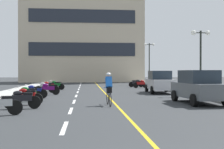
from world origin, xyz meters
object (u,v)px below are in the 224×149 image
Objects in this scene: street_lamp_mid at (201,47)px; parked_car_near at (198,87)px; street_lamp_far at (149,54)px; motorcycle_12 at (136,83)px; motorcycle_2 at (0,104)px; motorcycle_6 at (34,91)px; motorcycle_8 at (45,87)px; motorcycle_5 at (28,93)px; parked_car_mid at (160,82)px; motorcycle_11 at (141,84)px; motorcycle_9 at (48,86)px; motorcycle_10 at (56,85)px; motorcycle_7 at (48,89)px; cyclist_rider at (109,88)px; motorcycle_4 at (27,96)px; motorcycle_3 at (22,99)px.

street_lamp_mid is 6.76m from parked_car_near.
street_lamp_far reaches higher than motorcycle_12.
motorcycle_6 is (0.03, 7.62, 0.00)m from motorcycle_2.
motorcycle_8 is 1.00× the size of motorcycle_12.
street_lamp_far is 25.05m from motorcycle_5.
street_lamp_far is at bearing 50.88° from motorcycle_8.
motorcycle_11 is (-0.14, 7.52, -0.44)m from parked_car_mid.
street_lamp_mid is at bearing -14.99° from motorcycle_8.
motorcycle_9 and motorcycle_10 have the same top height.
street_lamp_far is 3.24× the size of motorcycle_6.
street_lamp_mid is 2.83× the size of motorcycle_2.
motorcycle_8 is at bearing -96.31° from motorcycle_10.
parked_car_mid is 9.81m from motorcycle_9.
motorcycle_11 is (9.22, 6.67, 0.00)m from motorcycle_8.
cyclist_rider is (3.98, -7.18, 0.41)m from motorcycle_7.
parked_car_mid is 12.10m from motorcycle_4.
motorcycle_9 is (-0.33, 12.52, 0.00)m from motorcycle_3.
motorcycle_10 and motorcycle_12 have the same top height.
street_lamp_mid is 2.82× the size of motorcycle_11.
motorcycle_2 and motorcycle_9 have the same top height.
motorcycle_9 and motorcycle_11 have the same top height.
motorcycle_9 is (0.01, 2.07, 0.00)m from motorcycle_8.
motorcycle_12 is (-2.88, -6.27, -3.64)m from street_lamp_far.
motorcycle_6 is 2.81m from motorcycle_7.
motorcycle_4 is at bearing -88.92° from motorcycle_9.
motorcycle_4 is 6.58m from motorcycle_7.
motorcycle_5 is 0.98× the size of motorcycle_11.
motorcycle_3 is 3.43m from motorcycle_5.
motorcycle_4 is (-11.68, -5.57, -3.14)m from street_lamp_mid.
street_lamp_far reaches higher than motorcycle_4.
parked_car_near is 2.41× the size of cyclist_rider.
motorcycle_8 is 1.00× the size of motorcycle_9.
motorcycle_5 is (0.04, 5.51, 0.00)m from motorcycle_2.
parked_car_mid is 9.41m from motorcycle_8.
motorcycle_2 and motorcycle_7 have the same top height.
motorcycle_4 and motorcycle_11 have the same top height.
motorcycle_11 is at bearing 59.71° from motorcycle_4.
motorcycle_5 is 16.54m from motorcycle_11.
street_lamp_far is 3.29× the size of motorcycle_11.
motorcycle_8 and motorcycle_12 have the same top height.
street_lamp_far is at bearing 80.60° from parked_car_mid.
parked_car_mid is 9.80m from cyclist_rider.
motorcycle_6 is at bearing -156.52° from parked_car_mid.
street_lamp_far is at bearing 72.80° from cyclist_rider.
parked_car_mid is at bearing 23.48° from motorcycle_6.
motorcycle_5 is (-0.37, 3.41, 0.00)m from motorcycle_3.
parked_car_near is at bearing -88.64° from motorcycle_12.
parked_car_near is 10.30m from motorcycle_6.
street_lamp_far reaches higher than motorcycle_5.
motorcycle_2 is 0.99× the size of motorcycle_8.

